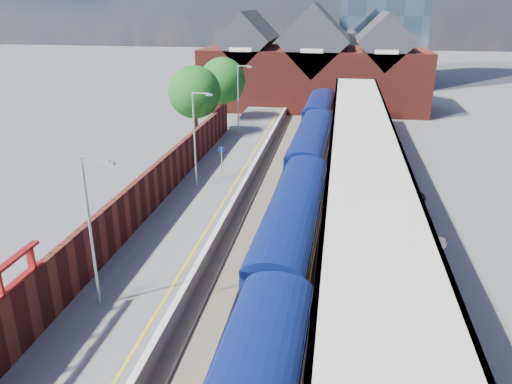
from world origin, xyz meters
TOP-DOWN VIEW (x-y plane):
  - ground at (0.00, 30.00)m, footprint 240.00×240.00m
  - ballast_bed at (0.00, 20.00)m, footprint 6.00×76.00m
  - rails at (0.00, 20.00)m, footprint 4.51×76.00m
  - left_platform at (-5.50, 20.00)m, footprint 5.00×76.00m
  - right_platform at (6.00, 20.00)m, footprint 6.00×76.00m
  - coping_left at (-3.15, 20.00)m, footprint 0.30×76.00m
  - coping_right at (3.15, 20.00)m, footprint 0.30×76.00m
  - yellow_line at (-3.75, 20.00)m, footprint 0.14×76.00m
  - train at (1.49, 22.48)m, footprint 3.20×65.96m
  - canopy at (5.48, 21.95)m, footprint 4.50×52.00m
  - lamp_post_b at (-6.36, 6.00)m, footprint 1.48×0.18m
  - lamp_post_c at (-6.36, 22.00)m, footprint 1.48×0.18m
  - lamp_post_d at (-6.36, 38.00)m, footprint 1.48×0.18m
  - platform_sign at (-5.00, 24.00)m, footprint 0.55×0.08m
  - brick_wall at (-8.10, 13.54)m, footprint 0.35×50.00m
  - station_building at (0.00, 58.00)m, footprint 30.00×12.12m
  - tree_near at (-10.35, 35.91)m, footprint 5.20×5.20m
  - tree_far at (-9.35, 43.91)m, footprint 5.20×5.20m
  - parked_car_silver at (7.60, 13.68)m, footprint 4.81×3.46m
  - parked_car_dark at (7.94, 21.49)m, footprint 4.31×2.49m
  - parked_car_blue at (7.07, 26.36)m, footprint 4.34×3.04m

SIDE VIEW (x-z plane):
  - ground at x=0.00m, z-range 0.00..0.00m
  - ballast_bed at x=0.00m, z-range 0.00..0.06m
  - rails at x=0.00m, z-range 0.05..0.19m
  - left_platform at x=-5.50m, z-range 0.00..1.00m
  - right_platform at x=6.00m, z-range 0.00..1.00m
  - yellow_line at x=-3.75m, z-range 1.00..1.01m
  - coping_left at x=-3.15m, z-range 1.00..1.05m
  - coping_right at x=3.15m, z-range 1.00..1.05m
  - parked_car_blue at x=7.07m, z-range 1.00..2.10m
  - parked_car_dark at x=7.94m, z-range 1.00..2.18m
  - parked_car_silver at x=7.60m, z-range 1.00..2.51m
  - train at x=1.49m, z-range 0.40..3.85m
  - brick_wall at x=-8.10m, z-range 0.52..4.38m
  - platform_sign at x=-5.00m, z-range 1.44..3.94m
  - lamp_post_b at x=-6.36m, z-range 1.49..8.49m
  - lamp_post_c at x=-6.36m, z-range 1.49..8.49m
  - lamp_post_d at x=-6.36m, z-range 1.49..8.49m
  - canopy at x=5.48m, z-range 3.01..7.49m
  - tree_near at x=-10.35m, z-range 1.30..9.40m
  - tree_far at x=-9.35m, z-range 1.30..9.40m
  - station_building at x=0.00m, z-range -1.44..12.34m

